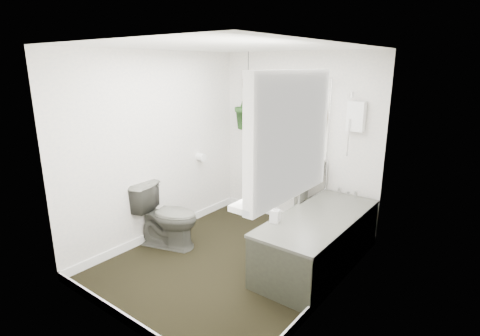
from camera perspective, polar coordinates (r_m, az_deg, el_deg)
The scene contains 22 objects.
floor at distance 4.35m, azimuth -1.24°, elevation -14.01°, with size 2.30×2.80×0.02m, color black.
ceiling at distance 3.79m, azimuth -1.45°, elevation 18.16°, with size 2.30×2.80×0.02m, color white.
wall_back at distance 5.06m, azimuth 8.71°, elevation 4.11°, with size 2.30×0.02×2.30m, color white.
wall_front at distance 3.00m, azimuth -18.48°, elevation -4.48°, with size 2.30×0.02×2.30m, color white.
wall_left at distance 4.71m, azimuth -12.44°, elevation 3.07°, with size 0.02×2.80×2.30m, color white.
wall_right at distance 3.34m, azimuth 14.40°, elevation -2.11°, with size 0.02×2.80×2.30m, color white.
skirting at distance 4.32m, azimuth -1.24°, elevation -13.31°, with size 2.30×2.80×0.10m, color white.
bathtub at distance 4.22m, azimuth 11.81°, elevation -10.76°, with size 0.72×1.72×0.58m, color #4E4E46, non-canonical shape.
bath_screen at distance 4.46m, azimuth 11.45°, elevation 4.16°, with size 0.04×0.72×1.40m, color silver, non-canonical shape.
shower_box at distance 4.61m, azimuth 17.28°, elevation 7.53°, with size 0.20×0.10×0.35m, color white.
oval_mirror at distance 4.88m, azimuth 10.64°, elevation 7.78°, with size 0.46×0.03×0.62m, color tan.
wall_sconce at distance 5.08m, azimuth 6.49°, elevation 7.09°, with size 0.04×0.04×0.22m, color black.
toilet_roll_holder at distance 5.19m, azimuth -5.98°, elevation 1.65°, with size 0.11×0.11×0.11m, color white.
window_recess at distance 2.64m, azimuth 7.65°, elevation 4.82°, with size 0.08×1.00×0.90m, color white.
window_sill at distance 2.78m, azimuth 6.09°, elevation -3.54°, with size 0.18×1.00×0.04m, color white.
window_blinds at distance 2.66m, azimuth 6.81°, elevation 4.94°, with size 0.01×0.86×0.76m, color white.
toilet at distance 4.60m, azimuth -11.03°, elevation -7.14°, with size 0.43×0.76×0.77m, color #4E4E46.
pedestal_sink at distance 4.99m, azimuth 9.29°, elevation -4.06°, with size 0.56×0.48×0.96m, color #4E4E46, non-canonical shape.
sill_plant at distance 2.87m, azimuth 7.51°, elevation 0.07°, with size 0.23×0.20×0.25m, color black.
hanging_plant at distance 5.23m, azimuth 1.24°, elevation 9.69°, with size 0.38×0.30×0.69m, color black.
soap_bottle at distance 3.84m, azimuth 5.37°, elevation -6.84°, with size 0.09×0.09×0.20m, color black.
hanging_pot at distance 5.21m, azimuth 1.26°, elevation 12.80°, with size 0.16×0.16×0.12m, color #3F3127.
Camera 1 is at (2.37, -2.96, 2.13)m, focal length 28.00 mm.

